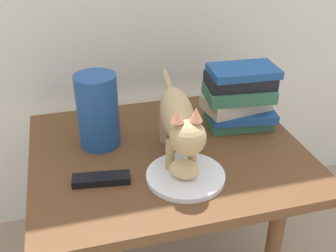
# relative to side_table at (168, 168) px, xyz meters

# --- Properties ---
(side_table) EXTENTS (0.79, 0.65, 0.52)m
(side_table) POSITION_rel_side_table_xyz_m (0.00, 0.00, 0.00)
(side_table) COLOR brown
(side_table) RESTS_ON ground
(plate) EXTENTS (0.21, 0.21, 0.01)m
(plate) POSITION_rel_side_table_xyz_m (0.01, -0.15, 0.07)
(plate) COLOR white
(plate) RESTS_ON side_table
(bread_roll) EXTENTS (0.10, 0.09, 0.05)m
(bread_roll) POSITION_rel_side_table_xyz_m (-0.00, -0.16, 0.11)
(bread_roll) COLOR #E0BC7A
(bread_roll) RESTS_ON plate
(cat) EXTENTS (0.13, 0.48, 0.23)m
(cat) POSITION_rel_side_table_xyz_m (0.01, -0.06, 0.20)
(cat) COLOR tan
(cat) RESTS_ON side_table
(book_stack) EXTENTS (0.23, 0.16, 0.20)m
(book_stack) POSITION_rel_side_table_xyz_m (0.26, 0.08, 0.17)
(book_stack) COLOR #336B4C
(book_stack) RESTS_ON side_table
(green_vase) EXTENTS (0.12, 0.12, 0.22)m
(green_vase) POSITION_rel_side_table_xyz_m (-0.19, 0.09, 0.18)
(green_vase) COLOR navy
(green_vase) RESTS_ON side_table
(tv_remote) EXTENTS (0.15, 0.06, 0.02)m
(tv_remote) POSITION_rel_side_table_xyz_m (-0.21, -0.11, 0.08)
(tv_remote) COLOR black
(tv_remote) RESTS_ON side_table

